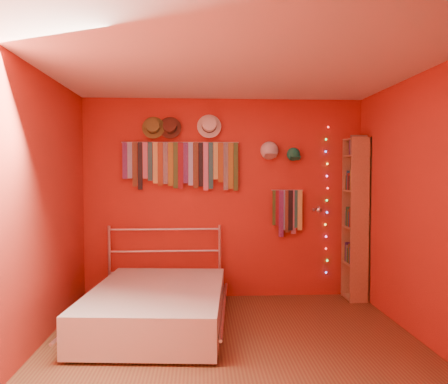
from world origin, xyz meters
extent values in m
plane|color=brown|center=(0.00, 0.00, 0.00)|extent=(3.50, 3.50, 0.00)
cube|color=maroon|center=(0.00, 1.75, 1.25)|extent=(3.50, 0.02, 2.50)
cube|color=maroon|center=(1.75, 0.00, 1.25)|extent=(0.02, 3.50, 2.50)
cube|color=maroon|center=(-1.75, 0.00, 1.25)|extent=(0.02, 3.50, 2.50)
cube|color=white|center=(0.00, 0.00, 2.50)|extent=(3.50, 3.50, 0.02)
cylinder|color=silver|center=(-0.54, 1.70, 1.95)|extent=(1.45, 0.01, 0.01)
cube|color=#541A6B|center=(-1.23, 1.69, 1.72)|extent=(0.06, 0.01, 0.45)
cube|color=#7396CC|center=(-1.16, 1.68, 1.73)|extent=(0.06, 0.01, 0.45)
cube|color=#51321B|center=(-1.10, 1.68, 1.68)|extent=(0.06, 0.01, 0.55)
cube|color=black|center=(-1.04, 1.69, 1.66)|extent=(0.06, 0.01, 0.59)
cube|color=#AD5679|center=(-0.98, 1.68, 1.73)|extent=(0.06, 0.01, 0.45)
cube|color=#184C54|center=(-0.92, 1.68, 1.71)|extent=(0.06, 0.01, 0.48)
cube|color=tan|center=(-0.85, 1.69, 1.70)|extent=(0.06, 0.01, 0.51)
cube|color=maroon|center=(-0.79, 1.68, 1.68)|extent=(0.06, 0.01, 0.54)
cube|color=navy|center=(-0.73, 1.68, 1.69)|extent=(0.06, 0.01, 0.51)
cube|color=olive|center=(-0.67, 1.69, 1.68)|extent=(0.06, 0.01, 0.54)
cube|color=#2C5120|center=(-0.60, 1.68, 1.66)|extent=(0.06, 0.01, 0.57)
cube|color=maroon|center=(-0.54, 1.68, 1.66)|extent=(0.06, 0.01, 0.58)
cube|color=#3A175E|center=(-0.48, 1.69, 1.70)|extent=(0.06, 0.01, 0.51)
cube|color=#7D9EDF|center=(-0.42, 1.68, 1.68)|extent=(0.06, 0.01, 0.53)
cube|color=#482E18|center=(-0.36, 1.68, 1.66)|extent=(0.06, 0.01, 0.57)
cube|color=black|center=(-0.29, 1.69, 1.68)|extent=(0.06, 0.01, 0.55)
cube|color=#BE5F91|center=(-0.23, 1.68, 1.65)|extent=(0.06, 0.01, 0.60)
cube|color=#184B54|center=(-0.17, 1.68, 1.66)|extent=(0.06, 0.01, 0.58)
cube|color=#B1A547|center=(-0.11, 1.69, 1.72)|extent=(0.06, 0.01, 0.46)
cube|color=brown|center=(-0.04, 1.68, 1.70)|extent=(0.06, 0.01, 0.50)
cube|color=#121C52|center=(0.02, 1.68, 1.65)|extent=(0.06, 0.01, 0.59)
cube|color=brown|center=(0.08, 1.69, 1.66)|extent=(0.06, 0.01, 0.58)
cube|color=#274D1F|center=(0.14, 1.68, 1.65)|extent=(0.06, 0.01, 0.60)
cylinder|color=silver|center=(0.80, 1.70, 1.35)|extent=(0.40, 0.01, 0.01)
cube|color=#234C1E|center=(0.64, 1.69, 1.13)|extent=(0.06, 0.01, 0.44)
cube|color=maroon|center=(0.68, 1.68, 1.13)|extent=(0.06, 0.01, 0.45)
cube|color=#4D175D|center=(0.72, 1.68, 1.06)|extent=(0.06, 0.01, 0.59)
cube|color=#7DA0DF|center=(0.76, 1.69, 1.10)|extent=(0.06, 0.01, 0.50)
cube|color=#50261A|center=(0.80, 1.68, 1.09)|extent=(0.06, 0.01, 0.53)
cube|color=black|center=(0.84, 1.68, 1.10)|extent=(0.06, 0.01, 0.51)
cube|color=#A05066|center=(0.88, 1.69, 1.08)|extent=(0.06, 0.01, 0.55)
cube|color=#19584D|center=(0.92, 1.68, 1.12)|extent=(0.06, 0.01, 0.48)
cube|color=#C7B64F|center=(0.96, 1.68, 1.10)|extent=(0.06, 0.01, 0.51)
cylinder|color=olive|center=(-0.87, 1.69, 2.13)|extent=(0.28, 0.07, 0.27)
cylinder|color=olive|center=(-0.87, 1.64, 2.14)|extent=(0.16, 0.14, 0.18)
cylinder|color=#332314|center=(-0.87, 1.67, 2.13)|extent=(0.17, 0.06, 0.17)
cylinder|color=#49261A|center=(-0.67, 1.69, 2.13)|extent=(0.28, 0.07, 0.27)
cylinder|color=#49261A|center=(-0.67, 1.64, 2.14)|extent=(0.16, 0.14, 0.18)
cylinder|color=black|center=(-0.67, 1.67, 2.13)|extent=(0.17, 0.06, 0.17)
cylinder|color=silver|center=(-0.19, 1.69, 2.15)|extent=(0.30, 0.07, 0.30)
cylinder|color=silver|center=(-0.19, 1.64, 2.16)|extent=(0.18, 0.15, 0.20)
cylinder|color=black|center=(-0.19, 1.66, 2.16)|extent=(0.18, 0.06, 0.18)
ellipsoid|color=silver|center=(0.57, 1.70, 1.85)|extent=(0.20, 0.15, 0.20)
cube|color=silver|center=(0.57, 1.58, 1.79)|extent=(0.15, 0.11, 0.06)
ellipsoid|color=#1C7F5B|center=(0.87, 1.70, 1.81)|extent=(0.17, 0.13, 0.17)
cube|color=#1C7F5B|center=(0.87, 1.59, 1.75)|extent=(0.13, 0.09, 0.05)
sphere|color=#FF3333|center=(1.32, 1.71, 2.15)|extent=(0.02, 0.02, 0.02)
sphere|color=#33FF4C|center=(1.29, 1.71, 2.00)|extent=(0.02, 0.02, 0.02)
sphere|color=#4C66FF|center=(1.29, 1.71, 1.84)|extent=(0.02, 0.02, 0.02)
sphere|color=yellow|center=(1.31, 1.71, 1.69)|extent=(0.02, 0.02, 0.02)
sphere|color=#FF4CCC|center=(1.31, 1.71, 1.53)|extent=(0.02, 0.02, 0.02)
sphere|color=#FF3333|center=(1.32, 1.71, 1.38)|extent=(0.02, 0.02, 0.02)
sphere|color=#33FF4C|center=(1.31, 1.71, 1.22)|extent=(0.02, 0.02, 0.02)
sphere|color=#4C66FF|center=(1.31, 1.71, 1.07)|extent=(0.02, 0.02, 0.02)
sphere|color=yellow|center=(1.29, 1.71, 0.91)|extent=(0.02, 0.02, 0.02)
sphere|color=#FF4CCC|center=(1.30, 1.71, 0.76)|extent=(0.02, 0.02, 0.02)
sphere|color=#FF3333|center=(1.30, 1.71, 0.61)|extent=(0.02, 0.02, 0.02)
sphere|color=#33FF4C|center=(1.32, 1.71, 0.45)|extent=(0.02, 0.02, 0.02)
sphere|color=#4C66FF|center=(1.31, 1.71, 0.30)|extent=(0.02, 0.02, 0.02)
cylinder|color=silver|center=(1.14, 1.73, 1.10)|extent=(0.04, 0.03, 0.04)
cylinder|color=silver|center=(1.14, 1.61, 1.13)|extent=(0.01, 0.25, 0.08)
sphere|color=white|center=(1.14, 1.48, 1.12)|extent=(0.07, 0.07, 0.07)
cube|color=#8C5D3F|center=(1.62, 1.37, 1.00)|extent=(0.24, 0.02, 2.00)
cube|color=#8C5D3F|center=(1.62, 1.69, 1.00)|extent=(0.24, 0.02, 2.00)
cube|color=#8C5D3F|center=(1.74, 1.53, 1.00)|extent=(0.02, 0.34, 2.00)
cube|color=#8C5D3F|center=(1.62, 1.53, 0.02)|extent=(0.24, 0.32, 0.02)
cube|color=#8C5D3F|center=(1.62, 1.53, 0.45)|extent=(0.24, 0.32, 0.02)
cube|color=#8C5D3F|center=(1.62, 1.53, 0.90)|extent=(0.24, 0.32, 0.02)
cube|color=#8C5D3F|center=(1.62, 1.53, 1.35)|extent=(0.24, 0.32, 0.02)
cube|color=#8C5D3F|center=(1.62, 1.53, 1.78)|extent=(0.24, 0.32, 0.02)
cube|color=#8C5D3F|center=(1.62, 1.53, 1.98)|extent=(0.24, 0.32, 0.02)
cylinder|color=silver|center=(-1.42, 1.65, 0.46)|extent=(0.04, 0.04, 0.92)
cylinder|color=silver|center=(-0.06, 1.65, 0.46)|extent=(0.04, 0.04, 0.92)
cylinder|color=silver|center=(-0.74, 1.65, 0.34)|extent=(1.36, 0.02, 0.02)
cylinder|color=silver|center=(-0.74, 1.65, 0.60)|extent=(1.36, 0.02, 0.02)
cylinder|color=silver|center=(-0.74, 1.65, 0.88)|extent=(1.36, 0.02, 0.02)
cube|color=beige|center=(-0.74, 0.68, 0.21)|extent=(1.45, 1.95, 0.37)
cylinder|color=silver|center=(-1.42, 0.68, 0.19)|extent=(0.18, 1.84, 0.03)
cylinder|color=silver|center=(-0.06, 0.68, 0.19)|extent=(0.18, 1.84, 0.03)
camera|label=1|loc=(-0.30, -3.74, 1.57)|focal=35.00mm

